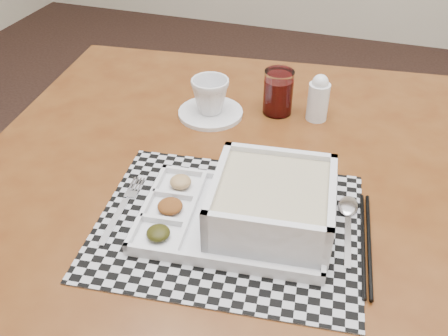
{
  "coord_description": "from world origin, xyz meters",
  "views": [
    {
      "loc": [
        0.25,
        -1.13,
        1.44
      ],
      "look_at": [
        0.04,
        -0.49,
        0.93
      ],
      "focal_mm": 40.0,
      "sensor_mm": 36.0,
      "label": 1
    }
  ],
  "objects_px": {
    "dining_table": "(244,216)",
    "cup": "(210,96)",
    "juice_glass": "(278,94)",
    "serving_tray": "(262,207)",
    "creamer_bottle": "(318,98)"
  },
  "relations": [
    {
      "from": "dining_table",
      "to": "cup",
      "type": "relative_size",
      "value": 14.26
    },
    {
      "from": "serving_tray",
      "to": "creamer_bottle",
      "type": "distance_m",
      "value": 0.38
    },
    {
      "from": "cup",
      "to": "juice_glass",
      "type": "relative_size",
      "value": 0.83
    },
    {
      "from": "cup",
      "to": "creamer_bottle",
      "type": "distance_m",
      "value": 0.24
    },
    {
      "from": "cup",
      "to": "serving_tray",
      "type": "bearing_deg",
      "value": -40.39
    },
    {
      "from": "creamer_bottle",
      "to": "juice_glass",
      "type": "bearing_deg",
      "value": 179.68
    },
    {
      "from": "dining_table",
      "to": "cup",
      "type": "xyz_separation_m",
      "value": [
        -0.15,
        0.22,
        0.14
      ]
    },
    {
      "from": "creamer_bottle",
      "to": "serving_tray",
      "type": "bearing_deg",
      "value": -94.55
    },
    {
      "from": "dining_table",
      "to": "serving_tray",
      "type": "relative_size",
      "value": 3.6
    },
    {
      "from": "serving_tray",
      "to": "creamer_bottle",
      "type": "xyz_separation_m",
      "value": [
        0.03,
        0.38,
        0.01
      ]
    },
    {
      "from": "juice_glass",
      "to": "dining_table",
      "type": "bearing_deg",
      "value": -89.13
    },
    {
      "from": "cup",
      "to": "juice_glass",
      "type": "xyz_separation_m",
      "value": [
        0.14,
        0.06,
        -0.0
      ]
    },
    {
      "from": "dining_table",
      "to": "serving_tray",
      "type": "xyz_separation_m",
      "value": [
        0.06,
        -0.1,
        0.12
      ]
    },
    {
      "from": "dining_table",
      "to": "juice_glass",
      "type": "relative_size",
      "value": 11.9
    },
    {
      "from": "dining_table",
      "to": "serving_tray",
      "type": "distance_m",
      "value": 0.17
    }
  ]
}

